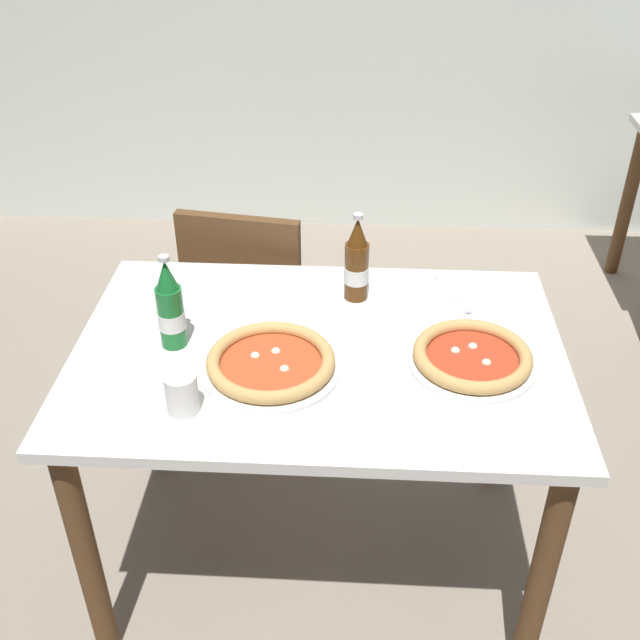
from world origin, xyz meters
The scene contains 9 objects.
ground_plane centered at (0.00, 0.00, 0.00)m, with size 8.00×8.00×0.00m, color gray.
dining_table_main centered at (0.00, 0.00, 0.64)m, with size 1.20×0.80×0.75m.
chair_behind_table centered at (-0.26, 0.61, 0.48)m, with size 0.45×0.45×0.85m.
pizza_margherita_near centered at (0.37, -0.04, 0.77)m, with size 0.30×0.30×0.04m.
pizza_marinara_far centered at (-0.11, -0.09, 0.77)m, with size 0.33×0.33×0.04m.
beer_bottle_left centered at (0.09, 0.24, 0.85)m, with size 0.07×0.07×0.25m.
beer_bottle_center centered at (-0.36, 0.00, 0.85)m, with size 0.07×0.07×0.25m.
napkin_with_cutlery centered at (0.33, 0.26, 0.75)m, with size 0.22×0.22×0.01m.
paper_cup centered at (-0.28, -0.25, 0.80)m, with size 0.07×0.07×0.10m, color white.
Camera 1 is at (0.09, -1.50, 1.85)m, focal length 42.85 mm.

